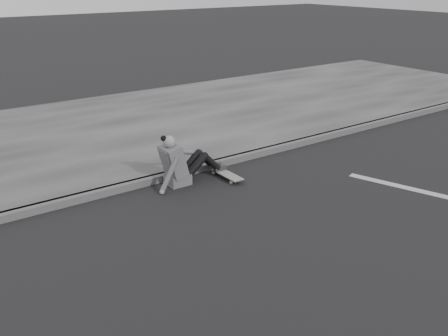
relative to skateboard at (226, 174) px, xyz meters
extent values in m
plane|color=black|center=(-0.82, -2.05, -0.07)|extent=(80.00, 80.00, 0.00)
cube|color=#494949|center=(-0.82, 0.53, -0.01)|extent=(24.00, 0.16, 0.12)
cube|color=#3C3C3C|center=(-0.82, 3.55, -0.01)|extent=(24.00, 6.00, 0.12)
cylinder|color=#A9A9A3|center=(-0.08, -0.26, -0.04)|extent=(0.03, 0.05, 0.05)
cylinder|color=#A9A9A3|center=(0.07, -0.26, -0.04)|extent=(0.03, 0.05, 0.05)
cylinder|color=#A9A9A3|center=(-0.08, 0.26, -0.04)|extent=(0.03, 0.05, 0.05)
cylinder|color=#A9A9A3|center=(0.07, 0.26, -0.04)|extent=(0.03, 0.05, 0.05)
cube|color=#2A2A2D|center=(0.00, -0.26, -0.02)|extent=(0.16, 0.04, 0.03)
cube|color=#2A2A2D|center=(0.00, 0.26, -0.02)|extent=(0.16, 0.04, 0.03)
cube|color=slate|center=(0.00, 0.00, 0.01)|extent=(0.20, 0.78, 0.02)
cube|color=#505052|center=(-0.80, 0.25, 0.02)|extent=(0.36, 0.34, 0.18)
cube|color=#505052|center=(-0.87, 0.25, 0.36)|extent=(0.37, 0.40, 0.57)
cube|color=#505052|center=(-1.00, 0.25, 0.48)|extent=(0.14, 0.30, 0.20)
cylinder|color=gray|center=(-0.92, 0.25, 0.60)|extent=(0.09, 0.09, 0.08)
sphere|color=gray|center=(-0.93, 0.25, 0.69)|extent=(0.20, 0.20, 0.20)
sphere|color=black|center=(-1.02, 0.27, 0.76)|extent=(0.09, 0.09, 0.09)
cylinder|color=black|center=(-0.49, 0.16, 0.21)|extent=(0.43, 0.13, 0.39)
cylinder|color=black|center=(-0.49, 0.34, 0.21)|extent=(0.43, 0.13, 0.39)
cylinder|color=black|center=(-0.19, 0.16, 0.21)|extent=(0.35, 0.11, 0.36)
cylinder|color=black|center=(-0.19, 0.34, 0.21)|extent=(0.35, 0.11, 0.36)
sphere|color=black|center=(-0.32, 0.16, 0.35)|extent=(0.13, 0.13, 0.13)
sphere|color=black|center=(-0.32, 0.34, 0.35)|extent=(0.13, 0.13, 0.13)
cube|color=#282828|center=(0.00, 0.16, 0.05)|extent=(0.24, 0.08, 0.07)
cube|color=#282828|center=(0.00, 0.34, 0.05)|extent=(0.24, 0.08, 0.07)
cylinder|color=#505052|center=(-1.07, 0.04, 0.22)|extent=(0.38, 0.08, 0.58)
sphere|color=gray|center=(-1.22, 0.03, -0.03)|extent=(0.08, 0.08, 0.08)
cylinder|color=#505052|center=(-0.63, 0.41, 0.42)|extent=(0.48, 0.08, 0.21)
camera|label=1|loc=(-4.60, -6.39, 3.18)|focal=40.00mm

